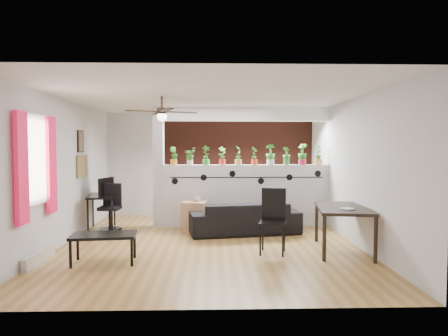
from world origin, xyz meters
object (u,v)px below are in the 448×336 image
potted_plant_0 (174,155)px  potted_plant_9 (318,153)px  ceiling_fan (162,113)px  potted_plant_3 (222,155)px  potted_plant_5 (254,155)px  cup (197,199)px  coffee_table (104,237)px  office_chair (111,210)px  cube_shelf (195,216)px  potted_plant_2 (206,155)px  potted_plant_8 (302,154)px  potted_plant_7 (286,155)px  computer_desk (102,198)px  dining_table (343,212)px  sofa (244,218)px  potted_plant_1 (190,156)px  potted_plant_4 (238,154)px  folding_chair (273,215)px  potted_plant_6 (270,154)px

potted_plant_0 → potted_plant_9: potted_plant_9 is taller
ceiling_fan → potted_plant_3: size_ratio=3.00×
potted_plant_5 → cup: bearing=-160.9°
cup → potted_plant_9: bearing=9.2°
potted_plant_9 → coffee_table: potted_plant_9 is taller
ceiling_fan → office_chair: ceiling_fan is taller
ceiling_fan → cube_shelf: (0.49, 1.37, -2.01)m
potted_plant_3 → coffee_table: 3.50m
potted_plant_2 → potted_plant_8: 2.11m
potted_plant_7 → computer_desk: 4.04m
ceiling_fan → potted_plant_2: (0.72, 1.80, -0.74)m
ceiling_fan → coffee_table: ceiling_fan is taller
office_chair → dining_table: size_ratio=0.65×
ceiling_fan → office_chair: 2.67m
potted_plant_7 → sofa: 1.75m
potted_plant_1 → potted_plant_3: size_ratio=0.95×
computer_desk → ceiling_fan: bearing=-45.2°
potted_plant_4 → dining_table: size_ratio=0.29×
potted_plant_2 → cube_shelf: (-0.23, -0.43, -1.27)m
potted_plant_7 → folding_chair: potted_plant_7 is taller
potted_plant_3 → office_chair: bearing=-170.4°
potted_plant_7 → coffee_table: (-3.24, -2.73, -1.17)m
potted_plant_8 → cup: bearing=-169.4°
potted_plant_1 → potted_plant_5: size_ratio=0.96×
computer_desk → potted_plant_8: bearing=4.5°
cup → potted_plant_4: bearing=25.8°
potted_plant_6 → potted_plant_4: bearing=-180.0°
potted_plant_1 → potted_plant_3: potted_plant_3 is taller
potted_plant_2 → potted_plant_6: size_ratio=0.93×
potted_plant_0 → cube_shelf: potted_plant_0 is taller
computer_desk → dining_table: dining_table is taller
cup → potted_plant_1: bearing=111.6°
ceiling_fan → folding_chair: ceiling_fan is taller
computer_desk → office_chair: office_chair is taller
potted_plant_6 → office_chair: 3.60m
potted_plant_5 → potted_plant_9: bearing=0.0°
potted_plant_4 → potted_plant_6: size_ratio=0.94×
potted_plant_3 → sofa: bearing=-59.8°
potted_plant_1 → folding_chair: size_ratio=0.36×
potted_plant_7 → cube_shelf: bearing=-167.9°
potted_plant_8 → cup: (-2.29, -0.43, -0.94)m
potted_plant_8 → cup: size_ratio=3.48×
potted_plant_1 → potted_plant_4: size_ratio=0.89×
potted_plant_7 → potted_plant_8: bearing=0.0°
potted_plant_0 → cup: 1.13m
cube_shelf → folding_chair: bearing=-41.1°
potted_plant_4 → folding_chair: 2.42m
potted_plant_2 → potted_plant_3: bearing=0.0°
ceiling_fan → potted_plant_8: bearing=32.5°
ceiling_fan → coffee_table: bearing=-129.3°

